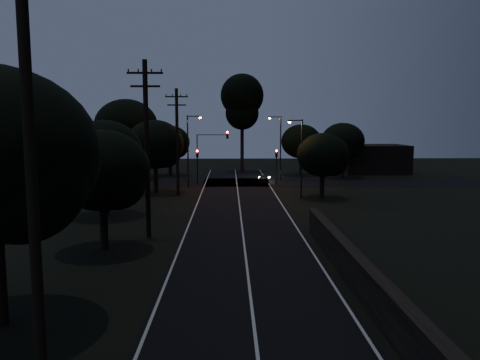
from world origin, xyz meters
name	(u,v)px	position (x,y,z in m)	size (l,w,h in m)	color
ground	(257,349)	(0.00, 0.00, 0.00)	(160.00, 160.00, 0.00)	black
road_surface	(238,196)	(0.00, 31.12, 0.01)	(60.00, 70.00, 0.03)	black
retaining_wall	(452,294)	(7.74, 3.00, 0.62)	(6.93, 26.00, 1.60)	black
utility_pole_near	(30,159)	(-6.00, -2.00, 6.25)	(2.20, 0.30, 12.00)	black
utility_pole_mid	(147,146)	(-6.00, 15.00, 5.74)	(2.20, 0.30, 11.00)	black
utility_pole_far	(177,140)	(-6.00, 32.00, 5.48)	(2.20, 0.30, 10.50)	black
tree_left_b	(105,173)	(-7.81, 11.89, 4.42)	(5.37, 5.37, 6.82)	black
tree_left_c	(107,154)	(-10.29, 21.88, 4.79)	(5.86, 5.86, 7.40)	black
tree_left_d	(157,146)	(-8.29, 33.88, 4.85)	(5.90, 5.90, 7.48)	black
tree_far_nw	(171,143)	(-8.81, 49.89, 4.42)	(5.39, 5.39, 6.83)	black
tree_far_w	(128,127)	(-13.72, 45.84, 6.62)	(7.99, 7.99, 10.18)	black
tree_far_ne	(303,142)	(9.20, 49.89, 4.51)	(5.52, 5.52, 6.98)	black
tree_far_e	(344,142)	(14.20, 46.89, 4.65)	(5.66, 5.66, 7.18)	black
tree_right_a	(325,156)	(8.17, 29.90, 4.04)	(4.90, 4.90, 6.23)	black
tall_pine	(242,101)	(1.00, 55.00, 10.30)	(6.29, 6.29, 14.29)	black
building_left	(94,158)	(-20.00, 52.00, 2.20)	(10.00, 8.00, 4.40)	black
building_right	(373,159)	(20.00, 53.00, 2.00)	(9.00, 7.00, 4.00)	black
signal_left	(197,160)	(-4.60, 39.99, 2.84)	(0.28, 0.35, 4.10)	black
signal_right	(276,160)	(4.60, 39.99, 2.84)	(0.28, 0.35, 4.10)	black
signal_mast	(212,147)	(-2.91, 39.99, 4.34)	(3.70, 0.35, 6.25)	black
streetlight_a	(190,146)	(-5.31, 38.00, 4.64)	(1.66, 0.26, 8.00)	black
streetlight_b	(279,143)	(5.31, 44.00, 4.64)	(1.66, 0.26, 8.00)	black
streetlight_c	(300,153)	(5.83, 30.00, 4.35)	(1.46, 0.26, 7.50)	black
car	(264,179)	(3.20, 41.03, 0.54)	(1.27, 3.17, 1.08)	black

